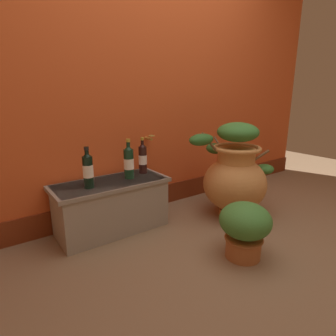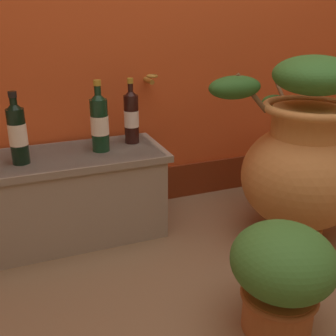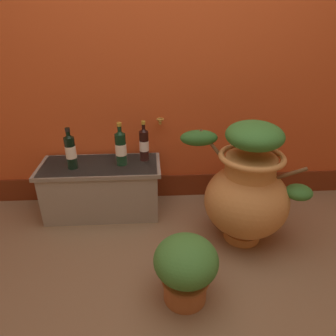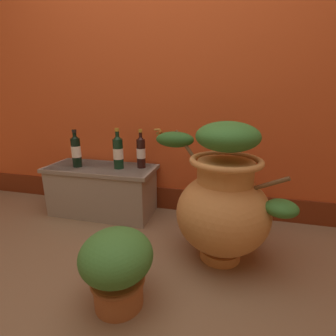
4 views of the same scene
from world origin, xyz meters
The scene contains 7 objects.
ground_plane centered at (0.00, 0.00, 0.00)m, with size 7.00×7.00×0.00m, color #896B4C.
terracotta_urn centered at (0.45, 0.51, 0.38)m, with size 0.81×0.68×0.83m.
stone_ledge centered at (-0.54, 0.89, 0.22)m, with size 0.89×0.39×0.41m.
wine_bottle_left centered at (-0.38, 0.89, 0.55)m, with size 0.08×0.08×0.32m.
wine_bottle_middle centered at (-0.73, 0.85, 0.54)m, with size 0.07×0.07×0.30m.
wine_bottle_right centered at (-0.21, 0.95, 0.54)m, with size 0.07×0.07×0.31m.
potted_shrub centered at (0.00, 0.02, 0.22)m, with size 0.34×0.34×0.38m.
Camera 2 is at (-0.75, -0.88, 1.02)m, focal length 44.04 mm.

